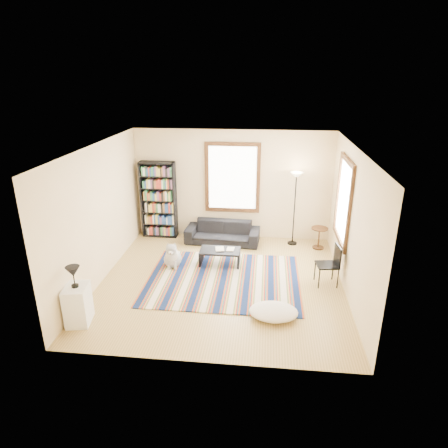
# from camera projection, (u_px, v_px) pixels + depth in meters

# --- Properties ---
(floor) EXTENTS (5.00, 5.00, 0.10)m
(floor) POSITION_uv_depth(u_px,v_px,m) (221.00, 284.00, 8.36)
(floor) COLOR tan
(floor) RESTS_ON ground
(ceiling) EXTENTS (5.00, 5.00, 0.10)m
(ceiling) POSITION_uv_depth(u_px,v_px,m) (221.00, 145.00, 7.33)
(ceiling) COLOR white
(ceiling) RESTS_ON floor
(wall_back) EXTENTS (5.00, 0.10, 2.80)m
(wall_back) POSITION_uv_depth(u_px,v_px,m) (233.00, 185.00, 10.21)
(wall_back) COLOR beige
(wall_back) RESTS_ON floor
(wall_front) EXTENTS (5.00, 0.10, 2.80)m
(wall_front) POSITION_uv_depth(u_px,v_px,m) (200.00, 282.00, 5.48)
(wall_front) COLOR beige
(wall_front) RESTS_ON floor
(wall_left) EXTENTS (0.10, 5.00, 2.80)m
(wall_left) POSITION_uv_depth(u_px,v_px,m) (97.00, 214.00, 8.10)
(wall_left) COLOR beige
(wall_left) RESTS_ON floor
(wall_right) EXTENTS (0.10, 5.00, 2.80)m
(wall_right) POSITION_uv_depth(u_px,v_px,m) (354.00, 224.00, 7.59)
(wall_right) COLOR beige
(wall_right) RESTS_ON floor
(window_back) EXTENTS (1.20, 0.06, 1.60)m
(window_back) POSITION_uv_depth(u_px,v_px,m) (232.00, 178.00, 10.07)
(window_back) COLOR white
(window_back) RESTS_ON wall_back
(window_right) EXTENTS (0.06, 1.20, 1.60)m
(window_right) POSITION_uv_depth(u_px,v_px,m) (344.00, 201.00, 8.27)
(window_right) COLOR white
(window_right) RESTS_ON wall_right
(rug) EXTENTS (3.18, 2.54, 0.02)m
(rug) POSITION_uv_depth(u_px,v_px,m) (223.00, 279.00, 8.41)
(rug) COLOR #0D1C45
(rug) RESTS_ON floor
(sofa) EXTENTS (1.90, 0.84, 0.54)m
(sofa) POSITION_uv_depth(u_px,v_px,m) (222.00, 232.00, 10.17)
(sofa) COLOR black
(sofa) RESTS_ON floor
(bookshelf) EXTENTS (0.90, 0.30, 2.00)m
(bookshelf) POSITION_uv_depth(u_px,v_px,m) (159.00, 200.00, 10.34)
(bookshelf) COLOR black
(bookshelf) RESTS_ON floor
(coffee_table) EXTENTS (0.97, 0.65, 0.36)m
(coffee_table) POSITION_uv_depth(u_px,v_px,m) (220.00, 257.00, 9.03)
(coffee_table) COLOR black
(coffee_table) RESTS_ON floor
(book_a) EXTENTS (0.28, 0.23, 0.02)m
(book_a) POSITION_uv_depth(u_px,v_px,m) (216.00, 249.00, 8.97)
(book_a) COLOR beige
(book_a) RESTS_ON coffee_table
(book_b) EXTENTS (0.18, 0.23, 0.02)m
(book_b) POSITION_uv_depth(u_px,v_px,m) (227.00, 249.00, 8.99)
(book_b) COLOR beige
(book_b) RESTS_ON coffee_table
(floor_cushion) EXTENTS (0.95, 0.77, 0.22)m
(floor_cushion) POSITION_uv_depth(u_px,v_px,m) (274.00, 312.00, 7.11)
(floor_cushion) COLOR white
(floor_cushion) RESTS_ON floor
(floor_lamp) EXTENTS (0.34, 0.34, 1.86)m
(floor_lamp) POSITION_uv_depth(u_px,v_px,m) (294.00, 209.00, 9.85)
(floor_lamp) COLOR black
(floor_lamp) RESTS_ON floor
(side_table) EXTENTS (0.52, 0.52, 0.54)m
(side_table) POSITION_uv_depth(u_px,v_px,m) (319.00, 238.00, 9.84)
(side_table) COLOR #402310
(side_table) RESTS_ON floor
(folding_chair) EXTENTS (0.47, 0.45, 0.86)m
(folding_chair) POSITION_uv_depth(u_px,v_px,m) (327.00, 265.00, 8.11)
(folding_chair) COLOR black
(folding_chair) RESTS_ON floor
(white_cabinet) EXTENTS (0.46, 0.56, 0.70)m
(white_cabinet) POSITION_uv_depth(u_px,v_px,m) (78.00, 305.00, 6.88)
(white_cabinet) COLOR white
(white_cabinet) RESTS_ON floor
(table_lamp) EXTENTS (0.25, 0.25, 0.38)m
(table_lamp) POSITION_uv_depth(u_px,v_px,m) (74.00, 277.00, 6.69)
(table_lamp) COLOR black
(table_lamp) RESTS_ON white_cabinet
(dog) EXTENTS (0.52, 0.67, 0.62)m
(dog) POSITION_uv_depth(u_px,v_px,m) (173.00, 254.00, 8.89)
(dog) COLOR #B3B3B3
(dog) RESTS_ON floor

